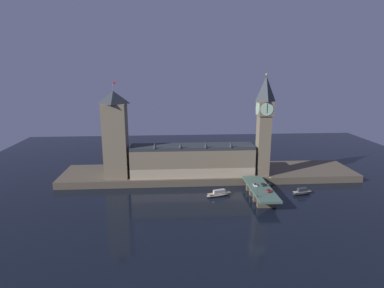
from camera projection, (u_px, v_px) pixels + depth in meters
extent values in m
plane|color=black|center=(216.00, 196.00, 208.68)|extent=(400.00, 400.00, 0.00)
cube|color=brown|center=(209.00, 173.00, 245.99)|extent=(220.00, 42.00, 5.06)
cube|color=#7F7056|center=(192.00, 162.00, 233.37)|extent=(88.60, 18.72, 19.75)
cube|color=tan|center=(193.00, 174.00, 225.61)|extent=(88.60, 0.20, 7.11)
cube|color=#2D3338|center=(192.00, 147.00, 230.85)|extent=(88.60, 17.22, 2.40)
cone|color=#2D3338|center=(155.00, 145.00, 220.59)|extent=(2.40, 2.40, 4.35)
cone|color=#2D3338|center=(180.00, 145.00, 221.76)|extent=(2.40, 2.40, 4.35)
cone|color=#2D3338|center=(206.00, 145.00, 222.93)|extent=(2.40, 2.40, 4.35)
cone|color=#2D3338|center=(231.00, 144.00, 224.10)|extent=(2.40, 2.40, 4.35)
cube|color=#7F7056|center=(263.00, 146.00, 230.10)|extent=(8.72, 8.72, 43.71)
cube|color=#7F7056|center=(265.00, 108.00, 223.97)|extent=(10.28, 10.28, 9.96)
cylinder|color=#B7E5B7|center=(267.00, 109.00, 218.86)|extent=(8.75, 0.25, 8.75)
cylinder|color=#B7E5B7|center=(263.00, 108.00, 229.09)|extent=(8.75, 0.25, 8.75)
cylinder|color=#B7E5B7|center=(272.00, 108.00, 224.32)|extent=(0.25, 8.75, 8.75)
cylinder|color=#B7E5B7|center=(257.00, 108.00, 223.62)|extent=(0.25, 8.75, 8.75)
cube|color=black|center=(267.00, 108.00, 218.53)|extent=(0.36, 0.10, 6.57)
pyramid|color=#2D3338|center=(266.00, 89.00, 220.85)|extent=(10.28, 10.28, 17.42)
sphere|color=gold|center=(267.00, 75.00, 218.68)|extent=(1.60, 1.60, 1.60)
cube|color=#7F7056|center=(116.00, 141.00, 225.68)|extent=(15.95, 15.95, 52.48)
pyramid|color=#2D3338|center=(113.00, 97.00, 218.71)|extent=(16.27, 16.27, 8.65)
cylinder|color=#99999E|center=(113.00, 86.00, 217.04)|extent=(0.24, 0.24, 6.00)
cube|color=red|center=(114.00, 83.00, 216.63)|extent=(2.00, 0.08, 1.20)
cube|color=#476656|center=(260.00, 188.00, 204.16)|extent=(13.13, 46.00, 1.40)
cube|color=brown|center=(266.00, 202.00, 191.57)|extent=(11.16, 3.20, 5.76)
cube|color=brown|center=(262.00, 196.00, 200.51)|extent=(11.16, 3.20, 5.76)
cube|color=brown|center=(258.00, 191.00, 209.44)|extent=(11.16, 3.20, 5.76)
cube|color=brown|center=(255.00, 186.00, 218.38)|extent=(11.16, 3.20, 5.76)
cube|color=white|center=(255.00, 185.00, 206.13)|extent=(1.77, 4.48, 0.95)
cube|color=black|center=(255.00, 184.00, 205.97)|extent=(1.45, 2.02, 0.45)
cylinder|color=black|center=(253.00, 185.00, 207.50)|extent=(0.22, 0.64, 0.64)
cylinder|color=black|center=(256.00, 185.00, 207.61)|extent=(0.22, 0.64, 0.64)
cylinder|color=black|center=(254.00, 186.00, 204.80)|extent=(0.22, 0.64, 0.64)
cylinder|color=black|center=(257.00, 186.00, 204.91)|extent=(0.22, 0.64, 0.64)
cube|color=red|center=(269.00, 191.00, 196.39)|extent=(1.96, 3.94, 0.91)
cube|color=black|center=(269.00, 190.00, 196.24)|extent=(1.61, 1.77, 0.45)
cylinder|color=black|center=(271.00, 192.00, 195.34)|extent=(0.22, 0.64, 0.64)
cylinder|color=black|center=(268.00, 192.00, 195.22)|extent=(0.22, 0.64, 0.64)
cylinder|color=black|center=(269.00, 191.00, 197.71)|extent=(0.22, 0.64, 0.64)
cylinder|color=black|center=(267.00, 191.00, 197.59)|extent=(0.22, 0.64, 0.64)
cube|color=black|center=(263.00, 185.00, 207.37)|extent=(1.92, 4.68, 0.80)
cube|color=black|center=(263.00, 184.00, 207.23)|extent=(1.58, 2.11, 0.45)
cylinder|color=black|center=(265.00, 186.00, 206.08)|extent=(0.22, 0.64, 0.64)
cylinder|color=black|center=(263.00, 186.00, 205.96)|extent=(0.22, 0.64, 0.64)
cylinder|color=black|center=(264.00, 184.00, 208.90)|extent=(0.22, 0.64, 0.64)
cylinder|color=black|center=(261.00, 184.00, 208.78)|extent=(0.22, 0.64, 0.64)
cylinder|color=black|center=(258.00, 197.00, 188.12)|extent=(0.28, 0.28, 0.84)
cylinder|color=maroon|center=(258.00, 195.00, 187.95)|extent=(0.38, 0.38, 0.70)
sphere|color=tan|center=(258.00, 195.00, 187.84)|extent=(0.23, 0.23, 0.23)
cylinder|color=black|center=(269.00, 186.00, 205.79)|extent=(0.28, 0.28, 0.85)
cylinder|color=maroon|center=(269.00, 185.00, 205.61)|extent=(0.38, 0.38, 0.71)
sphere|color=tan|center=(269.00, 184.00, 205.51)|extent=(0.23, 0.23, 0.23)
cylinder|color=#2D3333|center=(257.00, 196.00, 189.23)|extent=(0.56, 0.56, 0.50)
cylinder|color=#2D3333|center=(257.00, 191.00, 188.55)|extent=(0.18, 0.18, 5.52)
sphere|color=#F9E5A3|center=(258.00, 186.00, 187.79)|extent=(0.60, 0.60, 0.60)
sphere|color=#F9E5A3|center=(257.00, 187.00, 187.84)|extent=(0.44, 0.44, 0.44)
sphere|color=#F9E5A3|center=(258.00, 187.00, 187.90)|extent=(0.44, 0.44, 0.44)
cylinder|color=#2D3333|center=(270.00, 187.00, 204.35)|extent=(0.56, 0.56, 0.50)
cylinder|color=#2D3333|center=(270.00, 182.00, 203.68)|extent=(0.18, 0.18, 5.39)
sphere|color=#F9E5A3|center=(270.00, 178.00, 202.94)|extent=(0.60, 0.60, 0.60)
sphere|color=#F9E5A3|center=(270.00, 178.00, 202.99)|extent=(0.44, 0.44, 0.44)
sphere|color=#F9E5A3|center=(271.00, 178.00, 203.05)|extent=(0.44, 0.44, 0.44)
ellipsoid|color=#B2A893|center=(219.00, 194.00, 208.45)|extent=(18.00, 8.81, 2.15)
cube|color=tan|center=(219.00, 193.00, 208.22)|extent=(15.75, 7.45, 0.24)
cube|color=#B7B2A8|center=(219.00, 191.00, 207.95)|extent=(8.29, 4.62, 2.15)
ellipsoid|color=#28282D|center=(302.00, 193.00, 210.81)|extent=(14.29, 6.26, 2.29)
cube|color=tan|center=(302.00, 191.00, 210.57)|extent=(12.52, 5.22, 0.24)
cube|color=#2D333D|center=(302.00, 190.00, 210.28)|extent=(6.55, 3.43, 2.29)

